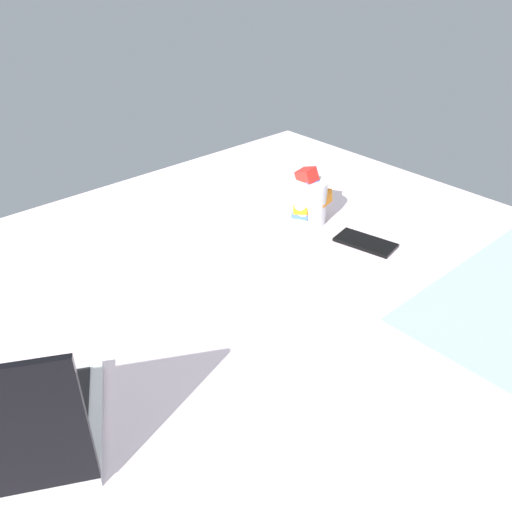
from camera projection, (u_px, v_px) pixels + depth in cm
name	position (u px, v px, depth cm)	size (l,w,h in cm)	color
bed_mattress	(215.00, 356.00, 105.82)	(180.00, 140.00, 18.00)	silver
snack_cup	(309.00, 200.00, 132.32)	(10.71, 9.11, 14.53)	silver
cell_phone	(365.00, 243.00, 125.46)	(6.80, 14.00, 0.80)	black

